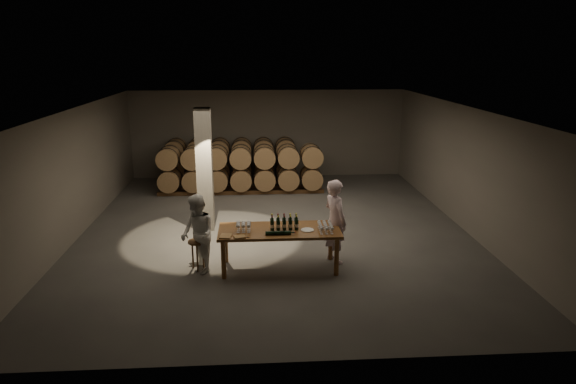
{
  "coord_description": "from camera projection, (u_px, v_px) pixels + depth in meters",
  "views": [
    {
      "loc": [
        -0.49,
        -12.83,
        4.6
      ],
      "look_at": [
        0.33,
        -0.25,
        1.1
      ],
      "focal_mm": 32.0,
      "sensor_mm": 36.0,
      "label": 1
    }
  ],
  "objects": [
    {
      "name": "tasting_table",
      "position": [
        279.0,
        234.0,
        10.98
      ],
      "size": [
        2.6,
        1.1,
        0.9
      ],
      "color": "brown",
      "rests_on": "ground"
    },
    {
      "name": "glass_cluster_left",
      "position": [
        243.0,
        225.0,
        10.84
      ],
      "size": [
        0.31,
        0.31,
        0.19
      ],
      "color": "silver",
      "rests_on": "tasting_table"
    },
    {
      "name": "bottle_cluster",
      "position": [
        284.0,
        224.0,
        10.95
      ],
      "size": [
        0.6,
        0.23,
        0.32
      ],
      "color": "black",
      "rests_on": "tasting_table"
    },
    {
      "name": "plate",
      "position": [
        307.0,
        230.0,
        10.89
      ],
      "size": [
        0.28,
        0.28,
        0.02
      ],
      "primitive_type": "cylinder",
      "color": "white",
      "rests_on": "tasting_table"
    },
    {
      "name": "stool",
      "position": [
        197.0,
        246.0,
        11.01
      ],
      "size": [
        0.39,
        0.39,
        0.65
      ],
      "rotation": [
        0.0,
        0.0,
        0.03
      ],
      "color": "#53311C",
      "rests_on": "ground"
    },
    {
      "name": "barrel_stack_front",
      "position": [
        241.0,
        168.0,
        16.97
      ],
      "size": [
        5.48,
        0.95,
        1.57
      ],
      "color": "#53311C",
      "rests_on": "ground"
    },
    {
      "name": "person_woman",
      "position": [
        198.0,
        234.0,
        10.82
      ],
      "size": [
        0.96,
        1.03,
        1.7
      ],
      "primitive_type": "imported",
      "rotation": [
        0.0,
        0.0,
        -1.08
      ],
      "color": "white",
      "rests_on": "ground"
    },
    {
      "name": "lying_bottles",
      "position": [
        279.0,
        233.0,
        10.61
      ],
      "size": [
        0.63,
        0.08,
        0.08
      ],
      "color": "black",
      "rests_on": "tasting_table"
    },
    {
      "name": "person_man",
      "position": [
        335.0,
        221.0,
        11.32
      ],
      "size": [
        0.71,
        0.82,
        1.9
      ],
      "primitive_type": "imported",
      "rotation": [
        0.0,
        0.0,
        2.01
      ],
      "color": "silver",
      "rests_on": "ground"
    },
    {
      "name": "pen",
      "position": [
        246.0,
        237.0,
        10.47
      ],
      "size": [
        0.15,
        0.05,
        0.01
      ],
      "primitive_type": "cylinder",
      "rotation": [
        0.0,
        1.57,
        -0.23
      ],
      "color": "black",
      "rests_on": "tasting_table"
    },
    {
      "name": "notebook_corner",
      "position": [
        226.0,
        236.0,
        10.52
      ],
      "size": [
        0.27,
        0.32,
        0.02
      ],
      "primitive_type": "cube",
      "rotation": [
        0.0,
        0.0,
        -0.16
      ],
      "color": "olive",
      "rests_on": "tasting_table"
    },
    {
      "name": "barrel_stack_back",
      "position": [
        231.0,
        159.0,
        18.29
      ],
      "size": [
        4.7,
        0.95,
        1.57
      ],
      "color": "#53311C",
      "rests_on": "ground"
    },
    {
      "name": "room",
      "position": [
        205.0,
        170.0,
        13.25
      ],
      "size": [
        12.0,
        12.0,
        12.0
      ],
      "color": "#504E4B",
      "rests_on": "ground"
    },
    {
      "name": "glass_cluster_right",
      "position": [
        325.0,
        225.0,
        10.86
      ],
      "size": [
        0.3,
        0.52,
        0.16
      ],
      "color": "silver",
      "rests_on": "tasting_table"
    },
    {
      "name": "notebook_near",
      "position": [
        240.0,
        237.0,
        10.47
      ],
      "size": [
        0.26,
        0.23,
        0.03
      ],
      "primitive_type": "cube",
      "rotation": [
        0.0,
        0.0,
        0.24
      ],
      "color": "olive",
      "rests_on": "tasting_table"
    }
  ]
}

